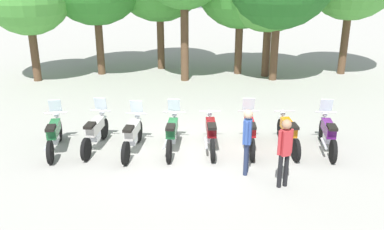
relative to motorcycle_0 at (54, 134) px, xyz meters
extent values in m
plane|color=#9E9B93|center=(3.94, 0.16, -0.52)|extent=(80.00, 80.00, 0.00)
cylinder|color=black|center=(-0.12, 0.72, -0.20)|extent=(0.21, 0.65, 0.64)
cylinder|color=black|center=(0.14, -0.80, -0.20)|extent=(0.21, 0.65, 0.64)
cube|color=silver|center=(-0.12, 0.72, 0.14)|extent=(0.18, 0.38, 0.04)
cube|color=#1E6033|center=(0.00, 0.01, 0.15)|extent=(0.42, 0.98, 0.30)
cube|color=silver|center=(0.01, -0.04, -0.12)|extent=(0.29, 0.43, 0.24)
cube|color=black|center=(0.07, -0.39, 0.34)|extent=(0.31, 0.47, 0.08)
cylinder|color=silver|center=(-0.11, 0.63, 0.12)|extent=(0.09, 0.23, 0.64)
cylinder|color=silver|center=(-0.09, 0.55, 0.45)|extent=(0.62, 0.14, 0.04)
sphere|color=silver|center=(-0.11, 0.67, 0.33)|extent=(0.19, 0.19, 0.16)
cylinder|color=silver|center=(-0.10, -0.36, -0.18)|extent=(0.19, 0.70, 0.07)
cube|color=silver|center=(-0.10, 0.60, 0.65)|extent=(0.38, 0.19, 0.39)
cylinder|color=black|center=(1.20, 0.95, -0.20)|extent=(0.16, 0.65, 0.64)
cylinder|color=black|center=(1.06, -0.59, -0.20)|extent=(0.16, 0.65, 0.64)
cube|color=silver|center=(1.20, 0.95, 0.14)|extent=(0.15, 0.37, 0.04)
cube|color=silver|center=(1.14, 0.23, 0.15)|extent=(0.34, 0.97, 0.30)
cube|color=silver|center=(1.13, 0.18, -0.12)|extent=(0.25, 0.42, 0.24)
cube|color=black|center=(1.10, -0.17, 0.34)|extent=(0.28, 0.46, 0.08)
cylinder|color=silver|center=(1.19, 0.86, 0.12)|extent=(0.07, 0.23, 0.64)
cylinder|color=silver|center=(1.19, 0.78, 0.45)|extent=(0.62, 0.09, 0.04)
sphere|color=silver|center=(1.20, 0.90, 0.33)|extent=(0.17, 0.17, 0.16)
cylinder|color=silver|center=(0.95, -0.10, -0.18)|extent=(0.13, 0.70, 0.07)
cube|color=silver|center=(1.19, 0.84, 0.65)|extent=(0.37, 0.16, 0.39)
cylinder|color=black|center=(2.32, 0.74, -0.20)|extent=(0.15, 0.65, 0.64)
cylinder|color=black|center=(2.20, -0.81, -0.20)|extent=(0.15, 0.65, 0.64)
cube|color=silver|center=(2.32, 0.74, 0.14)|extent=(0.15, 0.37, 0.04)
cube|color=silver|center=(2.26, 0.02, 0.15)|extent=(0.33, 0.97, 0.30)
cube|color=silver|center=(2.26, -0.03, -0.12)|extent=(0.25, 0.42, 0.24)
cube|color=black|center=(2.23, -0.38, 0.34)|extent=(0.27, 0.46, 0.08)
cylinder|color=silver|center=(2.31, 0.65, 0.12)|extent=(0.07, 0.23, 0.64)
cylinder|color=silver|center=(2.30, 0.56, 0.45)|extent=(0.62, 0.08, 0.04)
sphere|color=silver|center=(2.31, 0.69, 0.33)|extent=(0.17, 0.17, 0.16)
cylinder|color=silver|center=(2.07, -0.32, -0.18)|extent=(0.12, 0.70, 0.07)
cube|color=silver|center=(2.31, 0.62, 0.65)|extent=(0.37, 0.16, 0.39)
cylinder|color=black|center=(3.41, 0.90, -0.20)|extent=(0.12, 0.64, 0.64)
cylinder|color=black|center=(3.35, -0.65, -0.20)|extent=(0.12, 0.64, 0.64)
cube|color=silver|center=(3.41, 0.90, 0.14)|extent=(0.13, 0.36, 0.04)
cube|color=#1E6033|center=(3.38, 0.17, 0.15)|extent=(0.29, 0.96, 0.30)
cube|color=silver|center=(3.38, 0.12, -0.12)|extent=(0.23, 0.41, 0.24)
cube|color=black|center=(3.37, -0.23, 0.34)|extent=(0.25, 0.45, 0.08)
cylinder|color=silver|center=(3.40, 0.81, 0.12)|extent=(0.06, 0.23, 0.64)
cylinder|color=silver|center=(3.40, 0.72, 0.45)|extent=(0.62, 0.06, 0.04)
sphere|color=silver|center=(3.40, 0.85, 0.33)|extent=(0.17, 0.17, 0.16)
cylinder|color=silver|center=(3.21, -0.17, -0.18)|extent=(0.09, 0.70, 0.07)
cube|color=silver|center=(3.40, 0.78, 0.65)|extent=(0.36, 0.14, 0.39)
cylinder|color=black|center=(4.46, 0.99, -0.20)|extent=(0.13, 0.64, 0.64)
cylinder|color=black|center=(4.54, -0.56, -0.20)|extent=(0.13, 0.64, 0.64)
cube|color=silver|center=(4.46, 0.99, 0.14)|extent=(0.14, 0.37, 0.04)
cube|color=maroon|center=(4.50, 0.27, 0.15)|extent=(0.31, 0.96, 0.30)
cube|color=silver|center=(4.50, 0.22, -0.12)|extent=(0.24, 0.41, 0.24)
cube|color=black|center=(4.52, -0.13, 0.34)|extent=(0.26, 0.45, 0.08)
cylinder|color=silver|center=(4.47, 0.90, 0.12)|extent=(0.06, 0.23, 0.64)
cylinder|color=silver|center=(4.47, 0.81, 0.45)|extent=(0.62, 0.07, 0.04)
sphere|color=silver|center=(4.47, 0.94, 0.33)|extent=(0.17, 0.17, 0.16)
cylinder|color=silver|center=(4.36, -0.09, -0.18)|extent=(0.11, 0.70, 0.07)
cylinder|color=black|center=(5.63, 1.06, -0.20)|extent=(0.10, 0.64, 0.64)
cylinder|color=black|center=(5.63, -0.49, -0.20)|extent=(0.10, 0.64, 0.64)
cube|color=silver|center=(5.63, 1.06, 0.14)|extent=(0.12, 0.36, 0.04)
cube|color=red|center=(5.63, 0.33, 0.15)|extent=(0.26, 0.95, 0.30)
cube|color=silver|center=(5.63, 0.28, -0.12)|extent=(0.22, 0.40, 0.24)
cube|color=black|center=(5.63, -0.07, 0.34)|extent=(0.24, 0.44, 0.08)
cylinder|color=silver|center=(5.63, 0.97, 0.12)|extent=(0.05, 0.23, 0.64)
cylinder|color=silver|center=(5.63, 0.88, 0.45)|extent=(0.62, 0.04, 0.04)
sphere|color=silver|center=(5.63, 1.01, 0.33)|extent=(0.16, 0.16, 0.16)
cylinder|color=silver|center=(5.47, -0.02, -0.18)|extent=(0.07, 0.70, 0.07)
cube|color=silver|center=(5.63, 0.94, 0.65)|extent=(0.36, 0.13, 0.39)
cylinder|color=black|center=(6.68, 1.07, -0.20)|extent=(0.16, 0.65, 0.64)
cylinder|color=black|center=(6.82, -0.47, -0.20)|extent=(0.16, 0.65, 0.64)
cube|color=silver|center=(6.68, 1.07, 0.14)|extent=(0.15, 0.37, 0.04)
cube|color=orange|center=(6.74, 0.35, 0.15)|extent=(0.34, 0.97, 0.30)
cube|color=silver|center=(6.75, 0.30, -0.12)|extent=(0.25, 0.42, 0.24)
cube|color=black|center=(6.78, -0.05, 0.34)|extent=(0.28, 0.46, 0.08)
cylinder|color=silver|center=(6.69, 0.98, 0.12)|extent=(0.07, 0.23, 0.64)
cylinder|color=silver|center=(6.70, 0.89, 0.45)|extent=(0.62, 0.09, 0.04)
sphere|color=silver|center=(6.68, 1.02, 0.33)|extent=(0.17, 0.17, 0.16)
cylinder|color=silver|center=(6.62, -0.01, -0.18)|extent=(0.13, 0.70, 0.07)
cylinder|color=black|center=(7.93, 1.02, -0.20)|extent=(0.15, 0.65, 0.64)
cylinder|color=black|center=(7.81, -0.53, -0.20)|extent=(0.15, 0.65, 0.64)
cube|color=silver|center=(7.93, 1.02, 0.14)|extent=(0.15, 0.37, 0.04)
cube|color=#59196B|center=(7.88, 0.29, 0.15)|extent=(0.33, 0.97, 0.30)
cube|color=silver|center=(7.87, 0.24, -0.12)|extent=(0.25, 0.42, 0.24)
cube|color=black|center=(7.85, -0.11, 0.34)|extent=(0.27, 0.46, 0.08)
cylinder|color=silver|center=(7.92, 0.93, 0.12)|extent=(0.07, 0.23, 0.64)
cylinder|color=silver|center=(7.92, 0.84, 0.45)|extent=(0.62, 0.08, 0.04)
sphere|color=silver|center=(7.93, 0.97, 0.33)|extent=(0.17, 0.17, 0.16)
cylinder|color=silver|center=(7.69, -0.04, -0.18)|extent=(0.12, 0.70, 0.07)
cube|color=silver|center=(7.92, 0.90, 0.65)|extent=(0.37, 0.16, 0.39)
cylinder|color=#232D4C|center=(5.37, -1.34, -0.09)|extent=(0.13, 0.13, 0.85)
cylinder|color=#232D4C|center=(5.41, -1.18, -0.09)|extent=(0.13, 0.13, 0.85)
cube|color=#33519E|center=(5.39, -1.26, 0.65)|extent=(0.25, 0.26, 0.64)
cylinder|color=#33519E|center=(5.35, -1.42, 0.67)|extent=(0.10, 0.10, 0.61)
cylinder|color=#33519E|center=(5.42, -1.10, 0.67)|extent=(0.10, 0.10, 0.61)
sphere|color=#DBAD89|center=(5.39, -1.26, 1.12)|extent=(0.28, 0.28, 0.23)
cylinder|color=black|center=(6.13, -1.94, -0.09)|extent=(0.14, 0.14, 0.85)
cylinder|color=black|center=(6.29, -1.87, -0.09)|extent=(0.14, 0.14, 0.85)
cube|color=#B22D33|center=(6.21, -1.91, 0.65)|extent=(0.28, 0.27, 0.63)
cylinder|color=#B22D33|center=(6.06, -1.97, 0.66)|extent=(0.10, 0.10, 0.60)
cylinder|color=#B22D33|center=(6.36, -1.85, 0.66)|extent=(0.10, 0.10, 0.60)
sphere|color=#A87A5B|center=(6.21, -1.91, 1.11)|extent=(0.30, 0.30, 0.23)
cylinder|color=brown|center=(-3.39, 7.62, 0.82)|extent=(0.36, 0.36, 2.67)
cylinder|color=brown|center=(-0.71, 8.93, 1.01)|extent=(0.36, 0.36, 3.06)
cylinder|color=brown|center=(2.09, 10.14, 1.03)|extent=(0.36, 0.36, 3.08)
cylinder|color=brown|center=(3.40, 7.87, 1.36)|extent=(0.36, 0.36, 3.75)
cylinder|color=brown|center=(5.94, 9.22, 0.89)|extent=(0.36, 0.36, 2.82)
cylinder|color=brown|center=(7.21, 8.73, 0.90)|extent=(0.36, 0.36, 2.84)
cylinder|color=brown|center=(7.48, 8.09, 1.02)|extent=(0.36, 0.36, 3.08)
cylinder|color=brown|center=(11.01, 9.34, 1.09)|extent=(0.36, 0.36, 3.22)
camera|label=1|loc=(4.28, -11.08, 4.65)|focal=39.57mm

